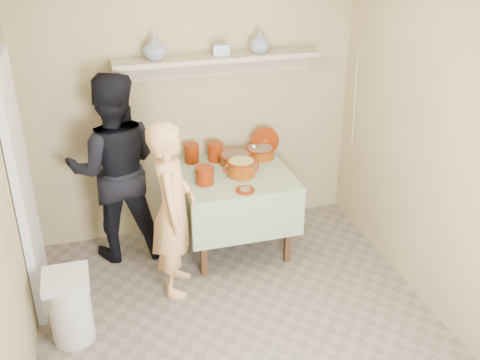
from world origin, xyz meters
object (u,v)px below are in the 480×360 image
object	(u,v)px
trash_bin	(70,307)
serving_table	(234,184)
person_helper	(115,169)
cazuela_rice	(241,167)
person_cook	(173,210)

from	to	relation	value
trash_bin	serving_table	bearing A→B (deg)	30.92
person_helper	serving_table	bearing A→B (deg)	174.82
serving_table	trash_bin	xyz separation A→B (m)	(-1.48, -0.88, -0.36)
person_helper	cazuela_rice	size ratio (longest dim) A/B	5.13
person_helper	trash_bin	world-z (taller)	person_helper
serving_table	person_cook	bearing A→B (deg)	-143.23
serving_table	trash_bin	bearing A→B (deg)	-149.08
person_helper	cazuela_rice	world-z (taller)	person_helper
trash_bin	cazuela_rice	bearing A→B (deg)	27.87
serving_table	cazuela_rice	size ratio (longest dim) A/B	2.95
person_cook	person_helper	distance (m)	0.77
serving_table	cazuela_rice	distance (m)	0.22
person_cook	serving_table	world-z (taller)	person_cook
person_cook	cazuela_rice	xyz separation A→B (m)	(0.67, 0.39, 0.11)
cazuela_rice	trash_bin	size ratio (longest dim) A/B	0.59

